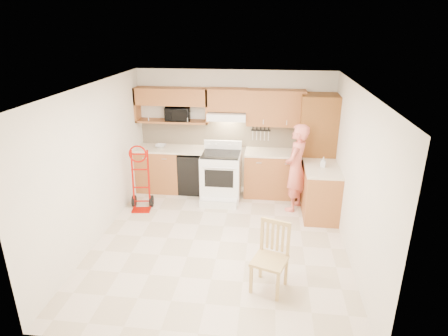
% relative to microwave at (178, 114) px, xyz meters
% --- Properties ---
extents(floor, '(4.00, 4.50, 0.02)m').
position_rel_microwave_xyz_m(floor, '(1.14, -2.08, -1.64)').
color(floor, '#BCAB8C').
rests_on(floor, ground).
extents(ceiling, '(4.00, 4.50, 0.02)m').
position_rel_microwave_xyz_m(ceiling, '(1.14, -2.08, 0.88)').
color(ceiling, white).
rests_on(ceiling, ground).
extents(wall_back, '(4.00, 0.02, 2.50)m').
position_rel_microwave_xyz_m(wall_back, '(1.14, 0.17, -0.38)').
color(wall_back, '#F2E6CD').
rests_on(wall_back, ground).
extents(wall_front, '(4.00, 0.02, 2.50)m').
position_rel_microwave_xyz_m(wall_front, '(1.14, -4.34, -0.38)').
color(wall_front, '#F2E6CD').
rests_on(wall_front, ground).
extents(wall_left, '(0.02, 4.50, 2.50)m').
position_rel_microwave_xyz_m(wall_left, '(-0.87, -2.08, -0.38)').
color(wall_left, '#F2E6CD').
rests_on(wall_left, ground).
extents(wall_right, '(0.02, 4.50, 2.50)m').
position_rel_microwave_xyz_m(wall_right, '(3.15, -2.08, -0.38)').
color(wall_right, '#F2E6CD').
rests_on(wall_right, ground).
extents(backsplash, '(3.92, 0.03, 0.55)m').
position_rel_microwave_xyz_m(backsplash, '(1.14, 0.15, -0.43)').
color(backsplash, beige).
rests_on(backsplash, wall_back).
extents(lower_cab_left, '(0.90, 0.60, 0.90)m').
position_rel_microwave_xyz_m(lower_cab_left, '(-0.41, -0.14, -1.18)').
color(lower_cab_left, '#94552A').
rests_on(lower_cab_left, ground).
extents(dishwasher, '(0.60, 0.60, 0.85)m').
position_rel_microwave_xyz_m(dishwasher, '(0.34, -0.14, -1.20)').
color(dishwasher, black).
rests_on(dishwasher, ground).
extents(lower_cab_right, '(1.14, 0.60, 0.90)m').
position_rel_microwave_xyz_m(lower_cab_right, '(1.97, -0.14, -1.18)').
color(lower_cab_right, '#94552A').
rests_on(lower_cab_right, ground).
extents(countertop_left, '(1.50, 0.63, 0.04)m').
position_rel_microwave_xyz_m(countertop_left, '(-0.11, -0.13, -0.71)').
color(countertop_left, beige).
rests_on(countertop_left, lower_cab_left).
extents(countertop_right, '(1.14, 0.63, 0.04)m').
position_rel_microwave_xyz_m(countertop_right, '(1.97, -0.13, -0.71)').
color(countertop_right, beige).
rests_on(countertop_right, lower_cab_right).
extents(cab_return_right, '(0.60, 1.00, 0.90)m').
position_rel_microwave_xyz_m(cab_return_right, '(2.84, -0.94, -1.18)').
color(cab_return_right, '#94552A').
rests_on(cab_return_right, ground).
extents(countertop_return, '(0.63, 1.00, 0.04)m').
position_rel_microwave_xyz_m(countertop_return, '(2.84, -0.94, -0.71)').
color(countertop_return, beige).
rests_on(countertop_return, cab_return_right).
extents(pantry_tall, '(0.70, 0.60, 2.10)m').
position_rel_microwave_xyz_m(pantry_tall, '(2.79, -0.14, -0.58)').
color(pantry_tall, brown).
rests_on(pantry_tall, ground).
extents(upper_cab_left, '(1.50, 0.33, 0.34)m').
position_rel_microwave_xyz_m(upper_cab_left, '(-0.11, 0.00, 0.35)').
color(upper_cab_left, '#94552A').
rests_on(upper_cab_left, wall_back).
extents(upper_shelf_mw, '(1.50, 0.33, 0.04)m').
position_rel_microwave_xyz_m(upper_shelf_mw, '(-0.11, 0.00, -0.16)').
color(upper_shelf_mw, '#94552A').
rests_on(upper_shelf_mw, wall_back).
extents(upper_cab_center, '(0.76, 0.33, 0.44)m').
position_rel_microwave_xyz_m(upper_cab_center, '(1.02, 0.00, 0.31)').
color(upper_cab_center, '#94552A').
rests_on(upper_cab_center, wall_back).
extents(upper_cab_right, '(1.14, 0.33, 0.70)m').
position_rel_microwave_xyz_m(upper_cab_right, '(1.97, 0.00, 0.17)').
color(upper_cab_right, '#94552A').
rests_on(upper_cab_right, wall_back).
extents(range_hood, '(0.76, 0.46, 0.14)m').
position_rel_microwave_xyz_m(range_hood, '(1.02, -0.06, 0.00)').
color(range_hood, white).
rests_on(range_hood, wall_back).
extents(knife_strip, '(0.40, 0.05, 0.29)m').
position_rel_microwave_xyz_m(knife_strip, '(1.69, 0.12, -0.39)').
color(knife_strip, black).
rests_on(knife_strip, backsplash).
extents(microwave, '(0.55, 0.41, 0.28)m').
position_rel_microwave_xyz_m(microwave, '(0.00, 0.00, 0.00)').
color(microwave, black).
rests_on(microwave, upper_shelf_mw).
extents(range, '(0.77, 1.01, 1.13)m').
position_rel_microwave_xyz_m(range, '(0.94, -0.49, -1.06)').
color(range, white).
rests_on(range, ground).
extents(person, '(0.60, 0.71, 1.67)m').
position_rel_microwave_xyz_m(person, '(2.38, -0.74, -0.79)').
color(person, '#E77061').
rests_on(person, ground).
extents(hand_truck, '(0.50, 0.47, 1.15)m').
position_rel_microwave_xyz_m(hand_truck, '(-0.51, -1.09, -1.06)').
color(hand_truck, '#9E0C02').
rests_on(hand_truck, ground).
extents(dining_chair, '(0.55, 0.57, 0.95)m').
position_rel_microwave_xyz_m(dining_chair, '(1.93, -3.18, -1.16)').
color(dining_chair, tan).
rests_on(dining_chair, ground).
extents(soap_bottle, '(0.10, 0.10, 0.19)m').
position_rel_microwave_xyz_m(soap_bottle, '(2.84, -0.90, -0.60)').
color(soap_bottle, white).
rests_on(soap_bottle, countertop_return).
extents(bowl, '(0.24, 0.24, 0.06)m').
position_rel_microwave_xyz_m(bowl, '(-0.36, -0.14, -0.66)').
color(bowl, white).
rests_on(bowl, countertop_left).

